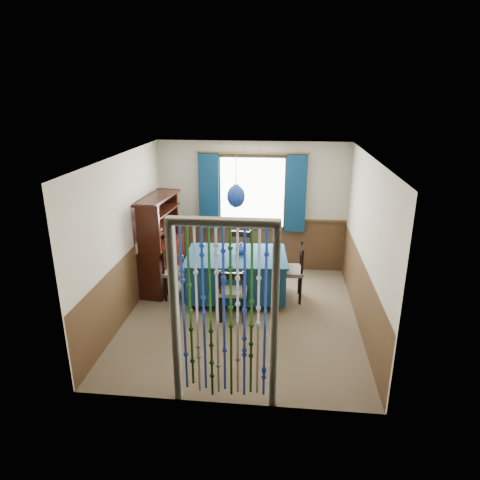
# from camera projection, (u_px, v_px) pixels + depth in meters

# --- Properties ---
(floor) EXTENTS (4.00, 4.00, 0.00)m
(floor) POSITION_uv_depth(u_px,v_px,m) (242.00, 316.00, 6.76)
(floor) COLOR brown
(floor) RESTS_ON ground
(ceiling) EXTENTS (4.00, 4.00, 0.00)m
(ceiling) POSITION_uv_depth(u_px,v_px,m) (242.00, 157.00, 5.93)
(ceiling) COLOR silver
(ceiling) RESTS_ON ground
(wall_back) EXTENTS (3.60, 0.00, 3.60)m
(wall_back) POSITION_uv_depth(u_px,v_px,m) (252.00, 207.00, 8.22)
(wall_back) COLOR #C0B69D
(wall_back) RESTS_ON ground
(wall_front) EXTENTS (3.60, 0.00, 3.60)m
(wall_front) POSITION_uv_depth(u_px,v_px,m) (223.00, 305.00, 4.47)
(wall_front) COLOR #C0B69D
(wall_front) RESTS_ON ground
(wall_left) EXTENTS (0.00, 4.00, 4.00)m
(wall_left) POSITION_uv_depth(u_px,v_px,m) (125.00, 238.00, 6.52)
(wall_left) COLOR #C0B69D
(wall_left) RESTS_ON ground
(wall_right) EXTENTS (0.00, 4.00, 4.00)m
(wall_right) POSITION_uv_depth(u_px,v_px,m) (366.00, 246.00, 6.17)
(wall_right) COLOR #C0B69D
(wall_right) RESTS_ON ground
(wainscot_back) EXTENTS (3.60, 0.00, 3.60)m
(wainscot_back) POSITION_uv_depth(u_px,v_px,m) (252.00, 244.00, 8.45)
(wainscot_back) COLOR #47301B
(wainscot_back) RESTS_ON ground
(wainscot_front) EXTENTS (3.60, 0.00, 3.60)m
(wainscot_front) POSITION_uv_depth(u_px,v_px,m) (224.00, 365.00, 4.73)
(wainscot_front) COLOR #47301B
(wainscot_front) RESTS_ON ground
(wainscot_left) EXTENTS (0.00, 4.00, 4.00)m
(wainscot_left) POSITION_uv_depth(u_px,v_px,m) (130.00, 282.00, 6.77)
(wainscot_left) COLOR #47301B
(wainscot_left) RESTS_ON ground
(wainscot_right) EXTENTS (0.00, 4.00, 4.00)m
(wainscot_right) POSITION_uv_depth(u_px,v_px,m) (360.00, 293.00, 6.42)
(wainscot_right) COLOR #47301B
(wainscot_right) RESTS_ON ground
(window) EXTENTS (1.32, 0.12, 1.42)m
(window) POSITION_uv_depth(u_px,v_px,m) (252.00, 192.00, 8.07)
(window) COLOR black
(window) RESTS_ON wall_back
(doorway) EXTENTS (1.16, 0.12, 2.18)m
(doorway) POSITION_uv_depth(u_px,v_px,m) (224.00, 319.00, 4.59)
(doorway) COLOR silver
(doorway) RESTS_ON ground
(dining_table) EXTENTS (1.73, 1.27, 0.80)m
(dining_table) POSITION_uv_depth(u_px,v_px,m) (236.00, 274.00, 7.19)
(dining_table) COLOR #0D2945
(dining_table) RESTS_ON floor
(chair_near) EXTENTS (0.44, 0.43, 0.87)m
(chair_near) POSITION_uv_depth(u_px,v_px,m) (233.00, 292.00, 6.54)
(chair_near) COLOR black
(chair_near) RESTS_ON floor
(chair_far) EXTENTS (0.51, 0.49, 0.95)m
(chair_far) POSITION_uv_depth(u_px,v_px,m) (239.00, 255.00, 7.85)
(chair_far) COLOR black
(chair_far) RESTS_ON floor
(chair_left) EXTENTS (0.46, 0.48, 0.87)m
(chair_left) POSITION_uv_depth(u_px,v_px,m) (176.00, 272.00, 7.22)
(chair_left) COLOR black
(chair_left) RESTS_ON floor
(chair_right) EXTENTS (0.46, 0.48, 0.96)m
(chair_right) POSITION_uv_depth(u_px,v_px,m) (291.00, 271.00, 7.17)
(chair_right) COLOR black
(chair_right) RESTS_ON floor
(sideboard) EXTENTS (0.56, 1.31, 1.66)m
(sideboard) POSITION_uv_depth(u_px,v_px,m) (161.00, 255.00, 7.64)
(sideboard) COLOR black
(sideboard) RESTS_ON floor
(pendant_lamp) EXTENTS (0.29, 0.29, 0.89)m
(pendant_lamp) POSITION_uv_depth(u_px,v_px,m) (236.00, 196.00, 6.75)
(pendant_lamp) COLOR olive
(pendant_lamp) RESTS_ON ceiling
(vase_table) EXTENTS (0.20, 0.20, 0.17)m
(vase_table) POSITION_uv_depth(u_px,v_px,m) (241.00, 249.00, 7.10)
(vase_table) COLOR navy
(vase_table) RESTS_ON dining_table
(bowl_shelf) EXTENTS (0.25, 0.25, 0.05)m
(bowl_shelf) POSITION_uv_depth(u_px,v_px,m) (157.00, 230.00, 7.13)
(bowl_shelf) COLOR beige
(bowl_shelf) RESTS_ON sideboard
(vase_sideboard) EXTENTS (0.23, 0.23, 0.19)m
(vase_sideboard) POSITION_uv_depth(u_px,v_px,m) (167.00, 232.00, 7.79)
(vase_sideboard) COLOR beige
(vase_sideboard) RESTS_ON sideboard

